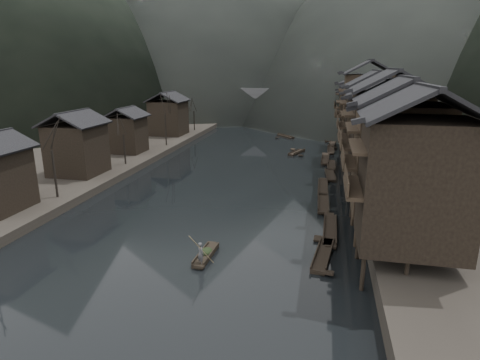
# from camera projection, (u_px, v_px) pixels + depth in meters

# --- Properties ---
(water) EXTENTS (300.00, 300.00, 0.00)m
(water) POSITION_uv_depth(u_px,v_px,m) (206.00, 219.00, 40.11)
(water) COLOR black
(water) RESTS_ON ground
(right_bank) EXTENTS (40.00, 200.00, 1.80)m
(right_bank) POSITION_uv_depth(u_px,v_px,m) (462.00, 147.00, 70.46)
(right_bank) COLOR #2D2823
(right_bank) RESTS_ON ground
(left_bank) EXTENTS (40.00, 200.00, 1.20)m
(left_bank) POSITION_uv_depth(u_px,v_px,m) (101.00, 135.00, 84.53)
(left_bank) COLOR #2D2823
(left_bank) RESTS_ON ground
(stilt_houses) EXTENTS (9.00, 67.60, 15.86)m
(stilt_houses) POSITION_uv_depth(u_px,v_px,m) (374.00, 113.00, 51.83)
(stilt_houses) COLOR black
(stilt_houses) RESTS_ON ground
(left_houses) EXTENTS (8.10, 53.20, 8.73)m
(left_houses) POSITION_uv_depth(u_px,v_px,m) (115.00, 127.00, 61.54)
(left_houses) COLOR black
(left_houses) RESTS_ON left_bank
(bare_trees) EXTENTS (3.94, 62.23, 7.88)m
(bare_trees) POSITION_uv_depth(u_px,v_px,m) (120.00, 127.00, 56.04)
(bare_trees) COLOR black
(bare_trees) RESTS_ON left_bank
(moored_sampans) EXTENTS (3.01, 61.59, 0.47)m
(moored_sampans) POSITION_uv_depth(u_px,v_px,m) (328.00, 170.00, 58.04)
(moored_sampans) COLOR black
(moored_sampans) RESTS_ON water
(midriver_boats) EXTENTS (7.04, 21.33, 0.44)m
(midriver_boats) POSITION_uv_depth(u_px,v_px,m) (291.00, 143.00, 77.77)
(midriver_boats) COLOR black
(midriver_boats) RESTS_ON water
(stone_bridge) EXTENTS (40.00, 6.00, 9.00)m
(stone_bridge) POSITION_uv_depth(u_px,v_px,m) (284.00, 103.00, 106.37)
(stone_bridge) COLOR #4C4C4F
(stone_bridge) RESTS_ON ground
(hero_sampan) EXTENTS (1.12, 4.54, 0.43)m
(hero_sampan) POSITION_uv_depth(u_px,v_px,m) (206.00, 255.00, 32.14)
(hero_sampan) COLOR black
(hero_sampan) RESTS_ON water
(cargo_heap) EXTENTS (0.99, 1.30, 0.60)m
(cargo_heap) POSITION_uv_depth(u_px,v_px,m) (206.00, 248.00, 32.19)
(cargo_heap) COLOR black
(cargo_heap) RESTS_ON hero_sampan
(boatman) EXTENTS (0.78, 0.74, 1.80)m
(boatman) POSITION_uv_depth(u_px,v_px,m) (200.00, 251.00, 30.33)
(boatman) COLOR #525254
(boatman) RESTS_ON hero_sampan
(bamboo_pole) EXTENTS (1.48, 2.07, 3.27)m
(bamboo_pole) POSITION_uv_depth(u_px,v_px,m) (202.00, 220.00, 29.59)
(bamboo_pole) COLOR #8C7A51
(bamboo_pole) RESTS_ON boatman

